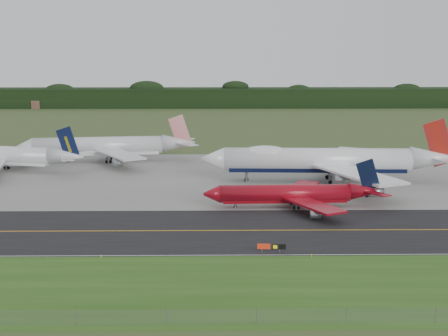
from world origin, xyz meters
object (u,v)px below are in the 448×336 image
jet_navy_gold (0,156)px  taxiway_sign (271,247)px  jet_star_tail (108,146)px  jet_red_737 (295,194)px  jet_ba_747 (326,160)px

jet_navy_gold → taxiway_sign: jet_navy_gold is taller
jet_star_tail → taxiway_sign: jet_star_tail is taller
jet_red_737 → jet_navy_gold: 94.94m
jet_star_tail → taxiway_sign: 104.69m
jet_red_737 → taxiway_sign: (-8.34, -33.33, -1.94)m
jet_star_tail → taxiway_sign: bearing=-64.4°
jet_navy_gold → jet_star_tail: 33.71m
jet_navy_gold → jet_star_tail: size_ratio=0.95×
jet_ba_747 → jet_navy_gold: bearing=169.7°
jet_ba_747 → jet_red_737: size_ratio=1.69×
jet_red_737 → jet_star_tail: 81.20m
jet_ba_747 → jet_red_737: 30.68m
taxiway_sign → jet_red_737: bearing=75.9°
jet_ba_747 → jet_star_tail: bearing=153.3°
jet_star_tail → jet_red_737: bearing=-48.7°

